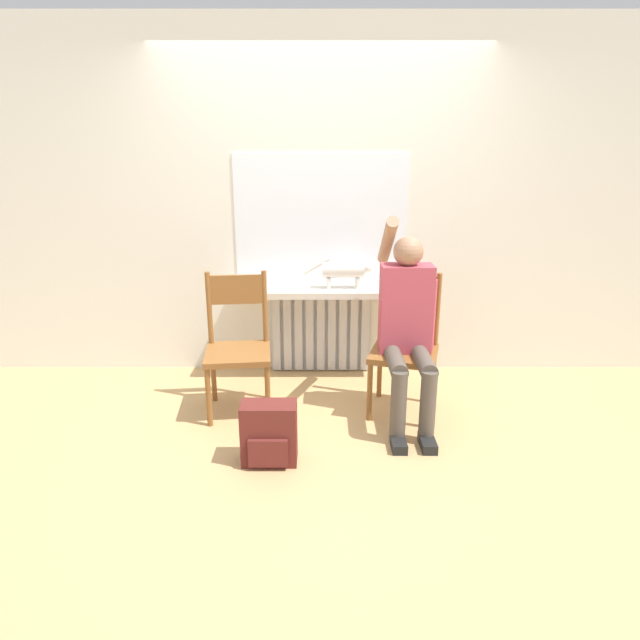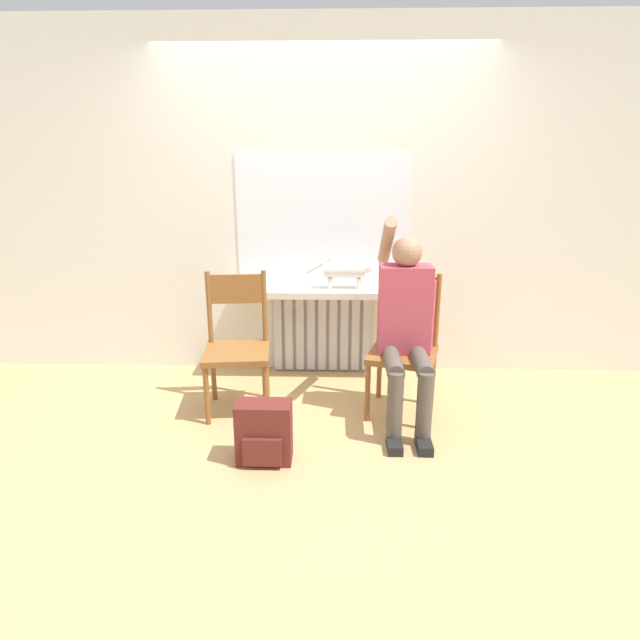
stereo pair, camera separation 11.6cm
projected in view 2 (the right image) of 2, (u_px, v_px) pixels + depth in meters
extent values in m
plane|color=tan|center=(317.00, 439.00, 3.38)|extent=(12.00, 12.00, 0.00)
cube|color=white|center=(323.00, 205.00, 4.16)|extent=(7.00, 0.06, 2.70)
cube|color=silver|center=(322.00, 330.00, 4.39)|extent=(0.81, 0.05, 0.68)
cube|color=silver|center=(278.00, 332.00, 4.36)|extent=(0.06, 0.03, 0.66)
cube|color=silver|center=(289.00, 332.00, 4.36)|extent=(0.06, 0.03, 0.66)
cube|color=silver|center=(300.00, 332.00, 4.36)|extent=(0.06, 0.03, 0.66)
cube|color=silver|center=(311.00, 332.00, 4.35)|extent=(0.06, 0.03, 0.66)
cube|color=silver|center=(322.00, 332.00, 4.35)|extent=(0.06, 0.03, 0.66)
cube|color=silver|center=(333.00, 332.00, 4.35)|extent=(0.06, 0.03, 0.66)
cube|color=silver|center=(344.00, 332.00, 4.35)|extent=(0.06, 0.03, 0.66)
cube|color=silver|center=(356.00, 332.00, 4.34)|extent=(0.06, 0.03, 0.66)
cube|color=silver|center=(367.00, 332.00, 4.34)|extent=(0.06, 0.03, 0.66)
cube|color=silver|center=(322.00, 291.00, 4.16)|extent=(1.40, 0.34, 0.05)
cube|color=white|center=(323.00, 220.00, 4.16)|extent=(1.34, 0.01, 1.00)
cube|color=brown|center=(237.00, 353.00, 3.65)|extent=(0.48, 0.48, 0.04)
cylinder|color=brown|center=(207.00, 396.00, 3.51)|extent=(0.04, 0.04, 0.41)
cylinder|color=brown|center=(265.00, 394.00, 3.54)|extent=(0.04, 0.04, 0.41)
cylinder|color=brown|center=(213.00, 373.00, 3.88)|extent=(0.04, 0.04, 0.41)
cylinder|color=brown|center=(267.00, 372.00, 3.91)|extent=(0.04, 0.04, 0.41)
cylinder|color=brown|center=(209.00, 307.00, 3.73)|extent=(0.04, 0.04, 0.51)
cylinder|color=brown|center=(265.00, 306.00, 3.76)|extent=(0.04, 0.04, 0.51)
cube|color=brown|center=(236.00, 289.00, 3.71)|extent=(0.39, 0.07, 0.20)
cube|color=brown|center=(403.00, 355.00, 3.61)|extent=(0.54, 0.54, 0.04)
cylinder|color=brown|center=(368.00, 393.00, 3.56)|extent=(0.04, 0.04, 0.41)
cylinder|color=brown|center=(426.00, 401.00, 3.45)|extent=(0.04, 0.04, 0.41)
cylinder|color=brown|center=(379.00, 372.00, 3.91)|extent=(0.04, 0.04, 0.41)
cylinder|color=brown|center=(433.00, 378.00, 3.80)|extent=(0.04, 0.04, 0.41)
cylinder|color=brown|center=(382.00, 306.00, 3.76)|extent=(0.04, 0.04, 0.51)
cylinder|color=brown|center=(437.00, 311.00, 3.65)|extent=(0.04, 0.04, 0.51)
cube|color=brown|center=(410.00, 290.00, 3.67)|extent=(0.38, 0.13, 0.20)
cylinder|color=brown|center=(392.00, 361.00, 3.41)|extent=(0.11, 0.45, 0.11)
cylinder|color=brown|center=(421.00, 361.00, 3.40)|extent=(0.11, 0.45, 0.11)
cylinder|color=brown|center=(395.00, 409.00, 3.26)|extent=(0.10, 0.10, 0.48)
cylinder|color=brown|center=(424.00, 409.00, 3.25)|extent=(0.10, 0.10, 0.48)
cube|color=black|center=(394.00, 444.00, 3.26)|extent=(0.09, 0.20, 0.06)
cube|color=black|center=(424.00, 445.00, 3.26)|extent=(0.09, 0.20, 0.06)
cube|color=#B74251|center=(404.00, 309.00, 3.54)|extent=(0.34, 0.20, 0.59)
sphere|color=#A87A5B|center=(407.00, 252.00, 3.43)|extent=(0.20, 0.20, 0.20)
cylinder|color=#A87A5B|center=(387.00, 241.00, 3.55)|extent=(0.08, 0.50, 0.38)
cylinder|color=#B74251|center=(428.00, 315.00, 3.51)|extent=(0.08, 0.08, 0.47)
cylinder|color=silver|center=(344.00, 270.00, 4.11)|extent=(0.32, 0.12, 0.12)
sphere|color=silver|center=(369.00, 268.00, 4.10)|extent=(0.08, 0.08, 0.08)
cone|color=silver|center=(369.00, 264.00, 4.06)|extent=(0.03, 0.03, 0.03)
cone|color=silver|center=(368.00, 262.00, 4.10)|extent=(0.03, 0.03, 0.03)
cylinder|color=silver|center=(359.00, 284.00, 4.10)|extent=(0.03, 0.03, 0.08)
cylinder|color=silver|center=(359.00, 282.00, 4.16)|extent=(0.03, 0.03, 0.08)
cylinder|color=silver|center=(330.00, 284.00, 4.11)|extent=(0.03, 0.03, 0.08)
cylinder|color=silver|center=(330.00, 282.00, 4.17)|extent=(0.03, 0.03, 0.08)
cylinder|color=silver|center=(317.00, 266.00, 4.10)|extent=(0.21, 0.03, 0.14)
cube|color=maroon|center=(264.00, 432.00, 3.10)|extent=(0.32, 0.17, 0.37)
cube|color=maroon|center=(262.00, 452.00, 3.02)|extent=(0.22, 0.03, 0.17)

